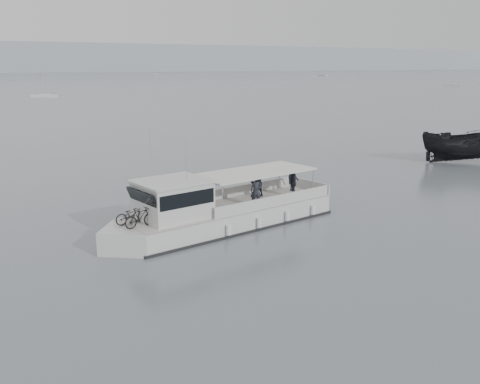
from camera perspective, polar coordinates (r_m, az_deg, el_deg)
ground at (r=21.79m, az=-2.26°, el=-6.65°), size 1400.00×1400.00×0.00m
tour_boat at (r=24.65m, az=-2.94°, el=-2.22°), size 12.24×4.69×5.10m
dark_motorboat at (r=45.52m, az=22.79°, el=4.62°), size 7.28×5.36×2.65m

